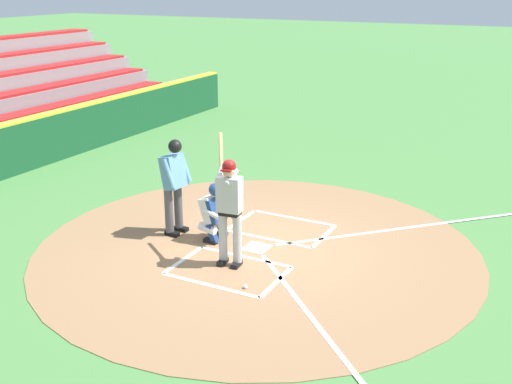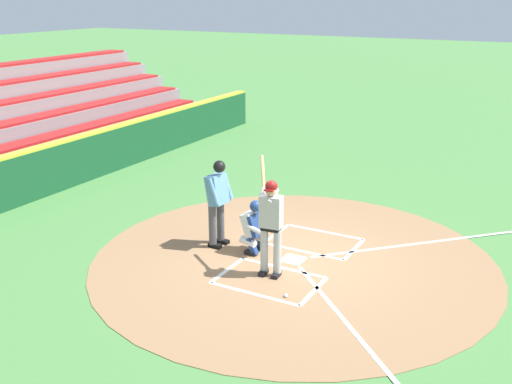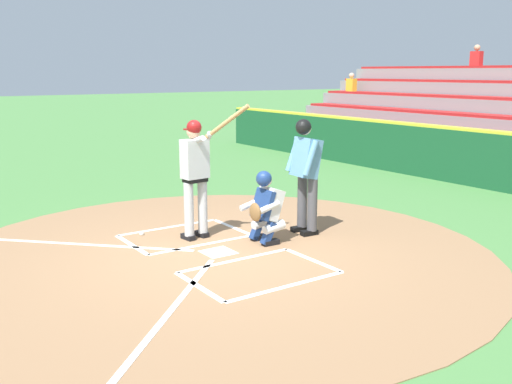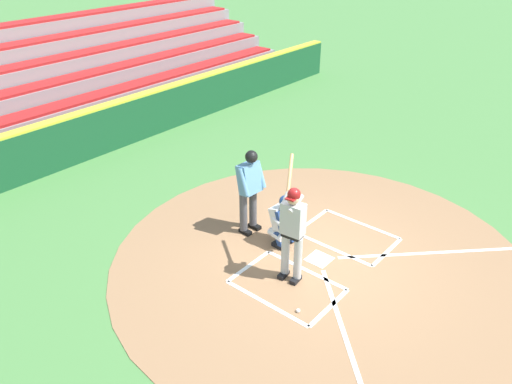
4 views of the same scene
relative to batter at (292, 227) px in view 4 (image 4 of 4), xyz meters
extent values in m
plane|color=#4C8442|center=(-0.81, 0.10, -1.10)|extent=(120.00, 120.00, 0.00)
cylinder|color=#99704C|center=(-0.81, 0.10, -1.09)|extent=(8.00, 8.00, 0.01)
cube|color=white|center=(-0.81, 0.10, -1.08)|extent=(0.44, 0.44, 0.01)
cube|color=white|center=(-1.86, -0.80, -1.08)|extent=(1.20, 0.08, 0.01)
cube|color=white|center=(-1.86, 1.00, -1.08)|extent=(1.20, 0.08, 0.01)
cube|color=white|center=(-1.26, 0.10, -1.08)|extent=(0.08, 1.80, 0.01)
cube|color=white|center=(-2.46, 0.10, -1.08)|extent=(0.08, 1.80, 0.01)
cube|color=white|center=(0.24, -0.80, -1.08)|extent=(1.20, 0.08, 0.01)
cube|color=white|center=(0.24, 1.00, -1.08)|extent=(1.20, 0.08, 0.01)
cube|color=white|center=(-0.36, 0.10, -1.08)|extent=(0.08, 1.80, 0.01)
cube|color=white|center=(0.84, 0.10, -1.08)|extent=(0.08, 1.80, 0.01)
cube|color=white|center=(1.29, 2.20, -1.08)|extent=(3.73, 3.73, 0.01)
cube|color=white|center=(-2.91, 2.20, -1.08)|extent=(3.73, 3.73, 0.01)
cylinder|color=#BCBCBC|center=(-0.01, 0.14, -0.60)|extent=(0.15, 0.15, 0.84)
cube|color=black|center=(0.03, 0.15, -1.05)|extent=(0.27, 0.15, 0.09)
cylinder|color=#BCBCBC|center=(0.02, -0.12, -0.60)|extent=(0.15, 0.15, 0.84)
cube|color=black|center=(0.06, -0.11, -1.05)|extent=(0.27, 0.15, 0.09)
cube|color=black|center=(0.01, 0.01, -0.13)|extent=(0.26, 0.36, 0.10)
cube|color=#BCBCBC|center=(0.01, 0.01, 0.18)|extent=(0.28, 0.42, 0.60)
sphere|color=tan|center=(0.03, 0.01, 0.59)|extent=(0.21, 0.21, 0.21)
sphere|color=maroon|center=(0.01, 0.01, 0.66)|extent=(0.23, 0.23, 0.23)
cube|color=maroon|center=(0.12, 0.02, 0.63)|extent=(0.13, 0.18, 0.02)
cylinder|color=#BCBCBC|center=(-0.04, 0.02, 0.46)|extent=(0.44, 0.14, 0.21)
cylinder|color=#BCBCBC|center=(-0.02, -0.19, 0.46)|extent=(0.27, 0.12, 0.29)
cylinder|color=#AD7F4C|center=(-0.37, -0.36, 0.76)|extent=(0.65, 0.43, 0.53)
cylinder|color=#AD7F4C|center=(-0.07, -0.18, 0.52)|extent=(0.10, 0.10, 0.08)
cube|color=black|center=(-0.93, -0.75, -1.05)|extent=(0.13, 0.26, 0.09)
cube|color=navy|center=(-0.93, -0.71, -0.90)|extent=(0.13, 0.25, 0.37)
cylinder|color=silver|center=(-0.94, -0.81, -0.82)|extent=(0.17, 0.37, 0.21)
cube|color=black|center=(-0.62, -0.76, -1.05)|extent=(0.13, 0.26, 0.09)
cube|color=navy|center=(-0.61, -0.72, -0.90)|extent=(0.13, 0.25, 0.37)
cylinder|color=silver|center=(-0.62, -0.82, -0.82)|extent=(0.17, 0.37, 0.21)
cube|color=silver|center=(-0.78, -0.83, -0.48)|extent=(0.41, 0.37, 0.52)
cube|color=navy|center=(-0.77, -0.72, -0.48)|extent=(0.43, 0.23, 0.46)
sphere|color=beige|center=(-0.77, -0.76, -0.11)|extent=(0.21, 0.21, 0.21)
sphere|color=navy|center=(-0.77, -0.74, -0.09)|extent=(0.24, 0.24, 0.24)
cylinder|color=silver|center=(-0.97, -0.65, -0.50)|extent=(0.11, 0.45, 0.20)
cylinder|color=silver|center=(-0.57, -0.66, -0.50)|extent=(0.11, 0.45, 0.20)
ellipsoid|color=brown|center=(-0.96, -0.45, -0.53)|extent=(0.28, 0.11, 0.28)
cylinder|color=#4C4C51|center=(-0.86, -1.62, -0.59)|extent=(0.16, 0.16, 0.86)
cube|color=black|center=(-0.85, -1.57, -1.05)|extent=(0.15, 0.29, 0.09)
cylinder|color=#4C4C51|center=(-0.58, -1.64, -0.59)|extent=(0.16, 0.16, 0.86)
cube|color=black|center=(-0.57, -1.59, -1.05)|extent=(0.15, 0.29, 0.09)
cube|color=#5B8EB7|center=(-0.71, -1.59, 0.15)|extent=(0.47, 0.40, 0.66)
sphere|color=beige|center=(-0.71, -1.55, 0.62)|extent=(0.22, 0.22, 0.22)
sphere|color=black|center=(-0.71, -1.53, 0.64)|extent=(0.25, 0.25, 0.25)
cylinder|color=#5B8EB7|center=(-0.95, -1.50, 0.18)|extent=(0.12, 0.29, 0.56)
cylinder|color=#5B8EB7|center=(-0.47, -1.53, 0.18)|extent=(0.12, 0.29, 0.56)
sphere|color=white|center=(0.66, 0.65, -1.06)|extent=(0.07, 0.07, 0.07)
cube|color=#19512D|center=(-0.81, -7.40, -0.47)|extent=(22.00, 0.36, 1.25)
cube|color=yellow|center=(-0.81, -7.40, 0.18)|extent=(22.00, 0.32, 0.06)
cube|color=gray|center=(-0.81, -8.43, -0.87)|extent=(20.00, 0.85, 0.45)
cube|color=red|center=(-0.81, -8.43, -0.61)|extent=(19.60, 0.72, 0.08)
cube|color=gray|center=(-0.81, -9.28, -0.65)|extent=(20.00, 0.85, 0.90)
cube|color=red|center=(-0.81, -9.28, -0.16)|extent=(19.60, 0.72, 0.08)
cube|color=gray|center=(-0.81, -10.13, -0.42)|extent=(20.00, 0.85, 1.35)
cube|color=red|center=(-0.81, -10.13, 0.29)|extent=(19.60, 0.72, 0.08)
cube|color=gray|center=(-0.81, -10.98, -0.20)|extent=(20.00, 0.85, 1.80)
cube|color=red|center=(-0.81, -10.98, 0.74)|extent=(19.60, 0.72, 0.08)
cube|color=gray|center=(-0.81, -11.83, 0.03)|extent=(20.00, 0.85, 2.25)
camera|label=1|loc=(8.36, 4.81, 3.54)|focal=43.51mm
camera|label=2|loc=(9.22, 4.72, 3.99)|focal=42.45mm
camera|label=3|loc=(-7.72, 4.18, 1.49)|focal=40.40mm
camera|label=4|loc=(6.08, 4.27, 4.77)|focal=35.54mm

